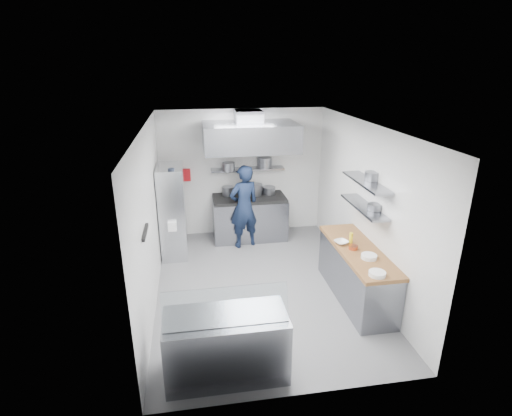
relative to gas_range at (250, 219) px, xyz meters
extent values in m
plane|color=#5E5E61|center=(-0.10, -2.10, -0.45)|extent=(5.00, 5.00, 0.00)
plane|color=silver|center=(-0.10, -2.10, 2.35)|extent=(5.00, 5.00, 0.00)
cube|color=white|center=(-0.10, 0.40, 0.95)|extent=(3.60, 2.80, 0.02)
cube|color=white|center=(-0.10, -4.60, 0.95)|extent=(3.60, 2.80, 0.02)
cube|color=white|center=(-1.90, -2.10, 0.95)|extent=(2.80, 5.00, 0.02)
cube|color=white|center=(1.70, -2.10, 0.95)|extent=(2.80, 5.00, 0.02)
cube|color=gray|center=(0.00, 0.00, 0.00)|extent=(1.60, 0.80, 0.90)
cube|color=black|center=(0.00, 0.00, 0.48)|extent=(1.57, 0.78, 0.06)
cylinder|color=slate|center=(-0.45, 0.17, 0.61)|extent=(0.26, 0.26, 0.20)
cylinder|color=slate|center=(0.15, 0.13, 0.63)|extent=(0.32, 0.32, 0.24)
cylinder|color=slate|center=(0.46, 0.15, 0.59)|extent=(0.28, 0.28, 0.16)
cube|color=gray|center=(0.00, 0.24, 1.07)|extent=(1.60, 0.30, 0.04)
cylinder|color=slate|center=(-0.43, 0.09, 1.18)|extent=(0.27, 0.27, 0.18)
cylinder|color=slate|center=(0.38, 0.28, 1.20)|extent=(0.32, 0.32, 0.22)
cube|color=gray|center=(0.00, -0.18, 1.85)|extent=(1.90, 1.15, 0.55)
cube|color=slate|center=(0.00, 0.05, 2.23)|extent=(0.55, 0.55, 0.24)
cube|color=red|center=(-1.35, 0.34, 0.97)|extent=(0.22, 0.10, 0.26)
imported|color=#111B33|center=(-0.17, -0.41, 0.44)|extent=(0.75, 0.61, 1.78)
cube|color=silver|center=(-1.63, -0.54, 0.48)|extent=(0.50, 0.90, 1.85)
cube|color=white|center=(-1.63, -0.98, 0.35)|extent=(0.16, 0.20, 0.18)
cube|color=yellow|center=(-1.63, -0.70, 0.85)|extent=(0.15, 0.19, 0.17)
cylinder|color=black|center=(-1.58, -0.89, 1.35)|extent=(0.12, 0.12, 0.18)
cube|color=black|center=(-1.88, -3.00, 1.10)|extent=(0.04, 0.55, 0.05)
cube|color=gray|center=(1.38, -2.70, -0.03)|extent=(0.62, 2.00, 0.84)
cube|color=brown|center=(1.38, -2.70, 0.42)|extent=(0.65, 2.04, 0.06)
cylinder|color=white|center=(1.29, -3.56, 0.48)|extent=(0.24, 0.24, 0.06)
cylinder|color=white|center=(1.40, -3.04, 0.48)|extent=(0.24, 0.24, 0.06)
cylinder|color=#C55D37|center=(1.28, -2.70, 0.48)|extent=(0.15, 0.15, 0.06)
cylinder|color=yellow|center=(1.34, -2.47, 0.54)|extent=(0.06, 0.06, 0.18)
imported|color=white|center=(1.17, -2.48, 0.48)|extent=(0.28, 0.28, 0.05)
cube|color=gray|center=(1.54, -2.40, 1.05)|extent=(0.30, 1.30, 0.04)
cube|color=gray|center=(1.54, -2.40, 1.47)|extent=(0.30, 1.30, 0.04)
cylinder|color=slate|center=(1.62, -2.61, 1.12)|extent=(0.23, 0.23, 0.10)
cylinder|color=slate|center=(1.64, -2.38, 1.56)|extent=(0.23, 0.23, 0.14)
cube|color=gray|center=(-0.90, -4.10, -0.03)|extent=(1.50, 0.70, 0.85)
cube|color=silver|center=(-0.90, -4.22, 0.62)|extent=(1.47, 0.19, 0.42)
camera|label=1|loc=(-1.19, -8.16, 3.28)|focal=28.00mm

